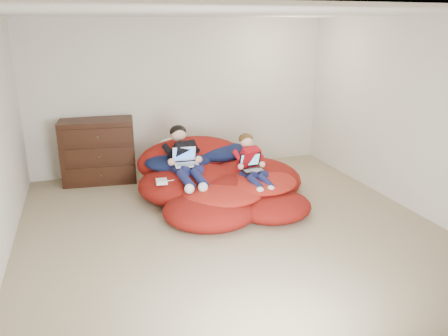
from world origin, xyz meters
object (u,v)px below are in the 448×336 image
beanbag_pile (220,182)px  laptop_white (185,160)px  older_boy (184,155)px  dresser (99,151)px  laptop_black (252,166)px  younger_boy (251,161)px

beanbag_pile → laptop_white: size_ratio=7.25×
older_boy → beanbag_pile: bearing=-12.4°
dresser → laptop_black: dresser is taller
beanbag_pile → laptop_white: laptop_white is taller
dresser → laptop_black: size_ratio=3.72×
laptop_black → younger_boy: bearing=90.0°
dresser → younger_boy: bearing=-38.7°
laptop_white → dresser: bearing=130.2°
younger_boy → laptop_black: 0.07m
beanbag_pile → laptop_white: bearing=179.8°
older_boy → laptop_black: older_boy is taller
beanbag_pile → younger_boy: (0.36, -0.27, 0.36)m
older_boy → laptop_white: bearing=-90.0°
dresser → younger_boy: size_ratio=1.32×
beanbag_pile → laptop_black: beanbag_pile is taller
older_boy → laptop_white: older_boy is taller
beanbag_pile → older_boy: size_ratio=2.05×
laptop_black → dresser: bearing=140.7°
dresser → beanbag_pile: (1.59, -1.30, -0.25)m
laptop_white → laptop_black: size_ratio=1.07×
dresser → laptop_white: 1.70m
laptop_black → laptop_white: bearing=160.7°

